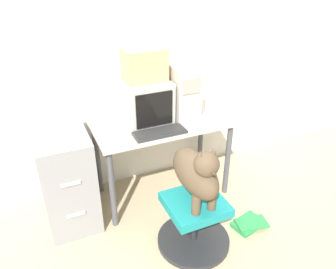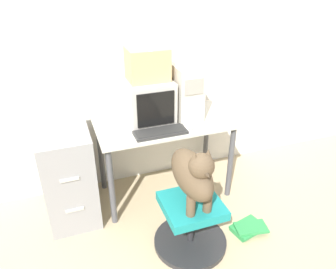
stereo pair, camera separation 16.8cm
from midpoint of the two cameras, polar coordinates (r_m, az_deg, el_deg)
The scene contains 12 objects.
ground_plane at distance 3.04m, azimuth 3.02°, elevation -13.10°, with size 12.00×12.00×0.00m, color tan.
wall_back at distance 3.00m, azimuth -1.43°, elevation 14.59°, with size 8.00×0.05×2.60m.
desk at distance 2.91m, azimuth 1.04°, elevation 0.35°, with size 1.20×0.61×0.76m.
crt_monitor at distance 2.81m, azimuth -1.69°, elevation 5.94°, with size 0.38×0.41×0.36m.
pc_tower at distance 2.90m, azimuth 4.42°, elevation 7.69°, with size 0.22×0.44×0.47m.
keyboard at distance 2.65m, azimuth 0.48°, elevation 0.37°, with size 0.43×0.17×0.03m.
computer_mouse at distance 2.73m, azimuth 5.81°, elevation 1.25°, with size 0.06×0.05×0.04m.
office_chair at distance 2.64m, azimuth 5.89°, elevation -15.36°, with size 0.58×0.58×0.42m.
dog at distance 2.33m, azimuth 6.47°, elevation -6.82°, with size 0.23×0.55×0.51m.
filing_cabinet at distance 2.86m, azimuth -15.26°, elevation -6.83°, with size 0.40×0.57×0.83m.
cardboard_box at distance 2.71m, azimuth -1.81°, elevation 12.12°, with size 0.33×0.25×0.27m.
book_stack_floor at distance 2.94m, azimuth 15.56°, elevation -15.45°, with size 0.30×0.25×0.06m.
Camera 2 is at (-0.84, -2.12, 2.01)m, focal length 35.00 mm.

